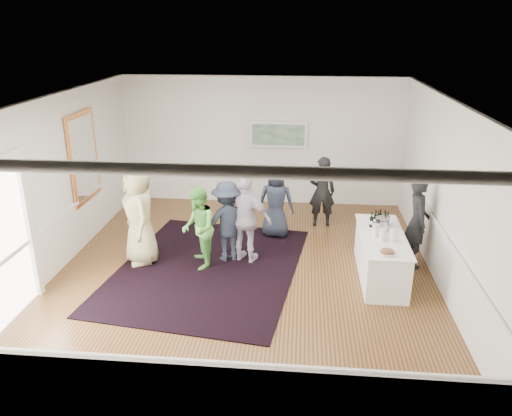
# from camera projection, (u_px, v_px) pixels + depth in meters

# --- Properties ---
(floor) EXTENTS (8.00, 8.00, 0.00)m
(floor) POSITION_uv_depth(u_px,v_px,m) (244.00, 272.00, 9.33)
(floor) COLOR brown
(floor) RESTS_ON ground
(ceiling) EXTENTS (7.00, 8.00, 0.02)m
(ceiling) POSITION_uv_depth(u_px,v_px,m) (243.00, 100.00, 8.21)
(ceiling) COLOR white
(ceiling) RESTS_ON wall_back
(wall_left) EXTENTS (0.02, 8.00, 3.20)m
(wall_left) POSITION_uv_depth(u_px,v_px,m) (53.00, 186.00, 9.08)
(wall_left) COLOR white
(wall_left) RESTS_ON floor
(wall_right) EXTENTS (0.02, 8.00, 3.20)m
(wall_right) POSITION_uv_depth(u_px,v_px,m) (448.00, 198.00, 8.46)
(wall_right) COLOR white
(wall_right) RESTS_ON floor
(wall_back) EXTENTS (7.00, 0.02, 3.20)m
(wall_back) POSITION_uv_depth(u_px,v_px,m) (262.00, 141.00, 12.50)
(wall_back) COLOR white
(wall_back) RESTS_ON floor
(wall_front) EXTENTS (7.00, 0.02, 3.20)m
(wall_front) POSITION_uv_depth(u_px,v_px,m) (197.00, 317.00, 5.04)
(wall_front) COLOR white
(wall_front) RESTS_ON floor
(wainscoting) EXTENTS (7.00, 8.00, 1.00)m
(wainscoting) POSITION_uv_depth(u_px,v_px,m) (244.00, 248.00, 9.16)
(wainscoting) COLOR white
(wainscoting) RESTS_ON floor
(mirror) EXTENTS (0.05, 1.25, 1.85)m
(mirror) POSITION_uv_depth(u_px,v_px,m) (84.00, 157.00, 10.22)
(mirror) COLOR #ED8D45
(mirror) RESTS_ON wall_left
(landscape_painting) EXTENTS (1.44, 0.06, 0.66)m
(landscape_painting) POSITION_uv_depth(u_px,v_px,m) (278.00, 135.00, 12.35)
(landscape_painting) COLOR white
(landscape_painting) RESTS_ON wall_back
(area_rug) EXTENTS (3.81, 4.69, 0.02)m
(area_rug) POSITION_uv_depth(u_px,v_px,m) (208.00, 268.00, 9.48)
(area_rug) COLOR black
(area_rug) RESTS_ON floor
(serving_table) EXTENTS (0.79, 2.06, 0.83)m
(serving_table) POSITION_uv_depth(u_px,v_px,m) (381.00, 256.00, 9.03)
(serving_table) COLOR white
(serving_table) RESTS_ON floor
(bartender) EXTENTS (0.44, 0.66, 1.77)m
(bartender) POSITION_uv_depth(u_px,v_px,m) (417.00, 222.00, 9.35)
(bartender) COLOR black
(bartender) RESTS_ON floor
(guest_tan) EXTENTS (1.02, 1.15, 1.98)m
(guest_tan) POSITION_uv_depth(u_px,v_px,m) (139.00, 214.00, 9.43)
(guest_tan) COLOR tan
(guest_tan) RESTS_ON floor
(guest_green) EXTENTS (0.79, 0.91, 1.58)m
(guest_green) POSITION_uv_depth(u_px,v_px,m) (198.00, 228.00, 9.30)
(guest_green) COLOR #5EB448
(guest_green) RESTS_ON floor
(guest_lilac) EXTENTS (1.11, 0.73, 1.75)m
(guest_lilac) POSITION_uv_depth(u_px,v_px,m) (247.00, 219.00, 9.50)
(guest_lilac) COLOR #BAACC1
(guest_lilac) RESTS_ON floor
(guest_dark_a) EXTENTS (1.20, 1.00, 1.61)m
(guest_dark_a) POSITION_uv_depth(u_px,v_px,m) (227.00, 222.00, 9.56)
(guest_dark_a) COLOR #222938
(guest_dark_a) RESTS_ON floor
(guest_dark_b) EXTENTS (0.62, 0.44, 1.63)m
(guest_dark_b) POSITION_uv_depth(u_px,v_px,m) (322.00, 192.00, 11.23)
(guest_dark_b) COLOR black
(guest_dark_b) RESTS_ON floor
(guest_navy) EXTENTS (0.84, 0.62, 1.58)m
(guest_navy) POSITION_uv_depth(u_px,v_px,m) (276.00, 201.00, 10.69)
(guest_navy) COLOR #222938
(guest_navy) RESTS_ON floor
(wine_bottles) EXTENTS (0.37, 0.27, 0.31)m
(wine_bottles) POSITION_uv_depth(u_px,v_px,m) (380.00, 218.00, 9.24)
(wine_bottles) COLOR black
(wine_bottles) RESTS_ON serving_table
(juice_pitchers) EXTENTS (0.39, 0.31, 0.24)m
(juice_pitchers) POSITION_uv_depth(u_px,v_px,m) (384.00, 233.00, 8.68)
(juice_pitchers) COLOR #6CAB3D
(juice_pitchers) RESTS_ON serving_table
(ice_bucket) EXTENTS (0.26, 0.26, 0.25)m
(ice_bucket) POSITION_uv_depth(u_px,v_px,m) (382.00, 225.00, 9.05)
(ice_bucket) COLOR silver
(ice_bucket) RESTS_ON serving_table
(nut_bowl) EXTENTS (0.27, 0.27, 0.08)m
(nut_bowl) POSITION_uv_depth(u_px,v_px,m) (388.00, 252.00, 8.14)
(nut_bowl) COLOR white
(nut_bowl) RESTS_ON serving_table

